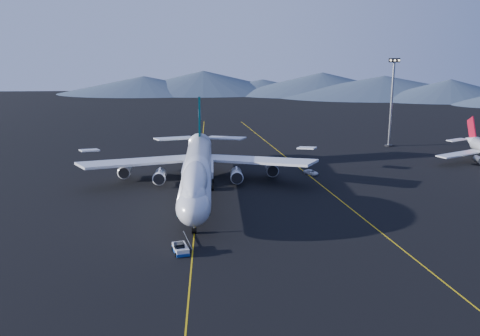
{
  "coord_description": "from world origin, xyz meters",
  "views": [
    {
      "loc": [
        3.71,
        -121.58,
        36.05
      ],
      "look_at": [
        10.02,
        0.15,
        6.0
      ],
      "focal_mm": 40.0,
      "sensor_mm": 36.0,
      "label": 1
    }
  ],
  "objects_px": {
    "boeing_747": "(197,169)",
    "pushback_tug": "(181,249)",
    "floodlight_mast": "(392,102)",
    "service_van": "(311,172)"
  },
  "relations": [
    {
      "from": "pushback_tug",
      "to": "boeing_747",
      "type": "bearing_deg",
      "value": 71.44
    },
    {
      "from": "pushback_tug",
      "to": "floodlight_mast",
      "type": "bearing_deg",
      "value": 38.35
    },
    {
      "from": "boeing_747",
      "to": "floodlight_mast",
      "type": "bearing_deg",
      "value": 39.94
    },
    {
      "from": "boeing_747",
      "to": "pushback_tug",
      "type": "height_order",
      "value": "boeing_747"
    },
    {
      "from": "pushback_tug",
      "to": "service_van",
      "type": "relative_size",
      "value": 1.12
    },
    {
      "from": "boeing_747",
      "to": "pushback_tug",
      "type": "distance_m",
      "value": 36.17
    },
    {
      "from": "boeing_747",
      "to": "floodlight_mast",
      "type": "xyz_separation_m",
      "value": [
        63.21,
        52.93,
        8.99
      ]
    },
    {
      "from": "boeing_747",
      "to": "pushback_tug",
      "type": "relative_size",
      "value": 14.59
    },
    {
      "from": "service_van",
      "to": "floodlight_mast",
      "type": "bearing_deg",
      "value": 14.88
    },
    {
      "from": "floodlight_mast",
      "to": "boeing_747",
      "type": "bearing_deg",
      "value": -140.06
    }
  ]
}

